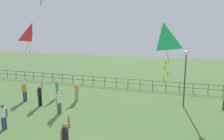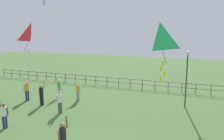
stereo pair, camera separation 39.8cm
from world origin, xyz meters
name	(u,v)px [view 1 (the left image)]	position (x,y,z in m)	size (l,w,h in m)	color
lamppost	(186,66)	(4.15, 9.75, 3.22)	(0.36, 0.36, 4.42)	#38383D
person_1	(25,89)	(-8.58, 7.02, 1.01)	(0.52, 0.39, 2.02)	navy
person_2	(76,91)	(-4.49, 8.41, 0.90)	(0.47, 0.28, 1.79)	#99999E
person_3	(3,115)	(-6.18, 2.07, 0.93)	(0.45, 0.34, 1.85)	navy
person_4	(65,138)	(-1.06, 0.45, 1.03)	(0.38, 0.51, 2.05)	brown
person_5	(40,94)	(-6.65, 6.38, 0.99)	(0.39, 0.49, 1.97)	black
person_6	(59,101)	(-4.35, 5.40, 0.95)	(0.50, 0.30, 1.88)	#3F4C47
person_7	(57,87)	(-6.58, 8.82, 0.94)	(0.30, 0.48, 1.88)	#99999E
kite_1	(33,35)	(-3.08, 1.22, 5.75)	(0.93, 0.85, 2.32)	red
kite_7	(163,38)	(3.17, 1.17, 5.69)	(1.03, 1.20, 2.36)	#1EB759
waterfront_railing	(139,83)	(-0.27, 14.00, 0.62)	(36.02, 0.06, 0.95)	#4C4742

